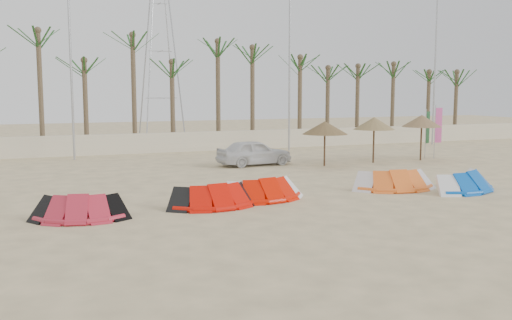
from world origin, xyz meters
name	(u,v)px	position (x,y,z in m)	size (l,w,h in m)	color
ground	(328,224)	(0.00, 0.00, 0.00)	(120.00, 120.00, 0.00)	beige
boundary_wall	(167,142)	(0.00, 22.00, 0.65)	(60.00, 0.30, 1.30)	beige
palm_line	(170,55)	(0.67, 23.50, 6.44)	(52.00, 4.00, 7.70)	brown
lamp_b	(71,61)	(-5.96, 20.00, 5.77)	(1.25, 0.14, 11.00)	#A5A8AD
lamp_c	(290,65)	(8.04, 20.00, 5.77)	(1.25, 0.14, 11.00)	#A5A8AD
lamp_d	(435,68)	(20.04, 20.00, 5.77)	(1.25, 0.14, 11.00)	#A5A8AD
pylon	(162,144)	(1.00, 28.00, 0.00)	(3.00, 3.00, 14.00)	#A5A8AD
kite_red_left	(78,206)	(-7.06, 3.61, 0.42)	(3.23, 2.08, 0.90)	#B42134
kite_red_mid	(213,194)	(-2.45, 4.02, 0.42)	(3.45, 1.83, 0.90)	red
kite_red_right	(261,188)	(-0.35, 4.57, 0.42)	(3.48, 2.01, 0.90)	red
kite_orange	(391,179)	(5.51, 4.65, 0.42)	(3.62, 1.95, 0.90)	orange
kite_blue	(460,180)	(7.99, 3.34, 0.42)	(3.89, 2.62, 0.90)	#0752BD
parasol_left	(325,128)	(6.38, 12.00, 2.08)	(2.47, 2.47, 2.43)	#4C331E
parasol_mid	(374,123)	(9.64, 12.23, 2.23)	(2.32, 2.32, 2.59)	#4C331E
parasol_right	(422,121)	(12.88, 12.20, 2.31)	(2.30, 2.30, 2.66)	#4C331E
flag_pink	(437,127)	(14.39, 12.66, 1.91)	(0.45, 0.13, 3.22)	#A5A8AD
flag_green	(428,129)	(14.05, 13.08, 1.76)	(0.44, 0.17, 2.97)	#A5A8AD
car	(254,152)	(2.97, 13.71, 0.70)	(1.66, 4.14, 1.41)	silver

